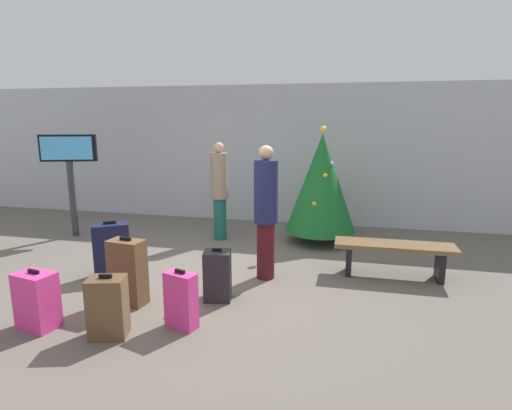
{
  "coord_description": "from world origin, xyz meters",
  "views": [
    {
      "loc": [
        1.98,
        -5.03,
        2.17
      ],
      "look_at": [
        0.61,
        0.89,
        0.9
      ],
      "focal_mm": 29.06,
      "sensor_mm": 36.0,
      "label": 1
    }
  ],
  "objects_px": {
    "suitcase_0": "(217,275)",
    "suitcase_5": "(181,300)",
    "suitcase_3": "(112,250)",
    "suitcase_1": "(108,307)",
    "waiting_bench": "(394,252)",
    "traveller_1": "(266,209)",
    "holiday_tree": "(321,183)",
    "flight_info_kiosk": "(69,165)",
    "suitcase_4": "(37,300)",
    "suitcase_2": "(128,272)",
    "traveller_0": "(219,189)"
  },
  "relations": [
    {
      "from": "suitcase_1",
      "to": "suitcase_0",
      "type": "bearing_deg",
      "value": 53.46
    },
    {
      "from": "waiting_bench",
      "to": "suitcase_2",
      "type": "bearing_deg",
      "value": -152.9
    },
    {
      "from": "holiday_tree",
      "to": "traveller_0",
      "type": "xyz_separation_m",
      "value": [
        -1.79,
        -0.24,
        -0.13
      ]
    },
    {
      "from": "waiting_bench",
      "to": "traveller_0",
      "type": "bearing_deg",
      "value": 157.37
    },
    {
      "from": "flight_info_kiosk",
      "to": "suitcase_4",
      "type": "relative_size",
      "value": 2.94
    },
    {
      "from": "traveller_0",
      "to": "traveller_1",
      "type": "distance_m",
      "value": 2.05
    },
    {
      "from": "holiday_tree",
      "to": "suitcase_3",
      "type": "relative_size",
      "value": 2.59
    },
    {
      "from": "suitcase_0",
      "to": "suitcase_5",
      "type": "distance_m",
      "value": 0.76
    },
    {
      "from": "holiday_tree",
      "to": "suitcase_0",
      "type": "distance_m",
      "value": 3.01
    },
    {
      "from": "waiting_bench",
      "to": "traveller_0",
      "type": "height_order",
      "value": "traveller_0"
    },
    {
      "from": "traveller_1",
      "to": "suitcase_2",
      "type": "distance_m",
      "value": 1.93
    },
    {
      "from": "waiting_bench",
      "to": "traveller_0",
      "type": "relative_size",
      "value": 0.92
    },
    {
      "from": "suitcase_3",
      "to": "suitcase_1",
      "type": "bearing_deg",
      "value": -59.43
    },
    {
      "from": "flight_info_kiosk",
      "to": "suitcase_2",
      "type": "height_order",
      "value": "flight_info_kiosk"
    },
    {
      "from": "holiday_tree",
      "to": "suitcase_2",
      "type": "height_order",
      "value": "holiday_tree"
    },
    {
      "from": "traveller_0",
      "to": "suitcase_2",
      "type": "bearing_deg",
      "value": -94.67
    },
    {
      "from": "holiday_tree",
      "to": "suitcase_3",
      "type": "bearing_deg",
      "value": -139.53
    },
    {
      "from": "traveller_1",
      "to": "suitcase_0",
      "type": "bearing_deg",
      "value": -117.51
    },
    {
      "from": "waiting_bench",
      "to": "traveller_0",
      "type": "xyz_separation_m",
      "value": [
        -2.92,
        1.22,
        0.58
      ]
    },
    {
      "from": "holiday_tree",
      "to": "traveller_1",
      "type": "xyz_separation_m",
      "value": [
        -0.6,
        -1.9,
        -0.1
      ]
    },
    {
      "from": "holiday_tree",
      "to": "suitcase_2",
      "type": "distance_m",
      "value": 3.74
    },
    {
      "from": "suitcase_1",
      "to": "suitcase_5",
      "type": "height_order",
      "value": "suitcase_1"
    },
    {
      "from": "suitcase_0",
      "to": "suitcase_5",
      "type": "height_order",
      "value": "suitcase_0"
    },
    {
      "from": "traveller_0",
      "to": "suitcase_2",
      "type": "height_order",
      "value": "traveller_0"
    },
    {
      "from": "suitcase_1",
      "to": "suitcase_3",
      "type": "xyz_separation_m",
      "value": [
        -0.88,
        1.49,
        0.06
      ]
    },
    {
      "from": "traveller_0",
      "to": "suitcase_3",
      "type": "bearing_deg",
      "value": -113.87
    },
    {
      "from": "traveller_0",
      "to": "waiting_bench",
      "type": "bearing_deg",
      "value": -22.63
    },
    {
      "from": "suitcase_0",
      "to": "suitcase_1",
      "type": "xyz_separation_m",
      "value": [
        -0.8,
        -1.08,
        0.01
      ]
    },
    {
      "from": "holiday_tree",
      "to": "suitcase_1",
      "type": "distance_m",
      "value": 4.29
    },
    {
      "from": "suitcase_0",
      "to": "suitcase_4",
      "type": "bearing_deg",
      "value": -146.37
    },
    {
      "from": "suitcase_0",
      "to": "traveller_0",
      "type": "bearing_deg",
      "value": 107.14
    },
    {
      "from": "traveller_1",
      "to": "waiting_bench",
      "type": "bearing_deg",
      "value": 14.37
    },
    {
      "from": "suitcase_4",
      "to": "suitcase_5",
      "type": "height_order",
      "value": "same"
    },
    {
      "from": "traveller_1",
      "to": "suitcase_0",
      "type": "height_order",
      "value": "traveller_1"
    },
    {
      "from": "suitcase_0",
      "to": "suitcase_4",
      "type": "relative_size",
      "value": 1.01
    },
    {
      "from": "holiday_tree",
      "to": "suitcase_5",
      "type": "height_order",
      "value": "holiday_tree"
    },
    {
      "from": "holiday_tree",
      "to": "flight_info_kiosk",
      "type": "height_order",
      "value": "holiday_tree"
    },
    {
      "from": "suitcase_0",
      "to": "suitcase_2",
      "type": "height_order",
      "value": "suitcase_2"
    },
    {
      "from": "waiting_bench",
      "to": "traveller_1",
      "type": "xyz_separation_m",
      "value": [
        -1.73,
        -0.44,
        0.61
      ]
    },
    {
      "from": "suitcase_2",
      "to": "suitcase_3",
      "type": "bearing_deg",
      "value": 132.11
    },
    {
      "from": "holiday_tree",
      "to": "suitcase_5",
      "type": "xyz_separation_m",
      "value": [
        -1.18,
        -3.46,
        -0.77
      ]
    },
    {
      "from": "suitcase_1",
      "to": "suitcase_4",
      "type": "distance_m",
      "value": 0.83
    },
    {
      "from": "traveller_0",
      "to": "suitcase_0",
      "type": "height_order",
      "value": "traveller_0"
    },
    {
      "from": "holiday_tree",
      "to": "suitcase_3",
      "type": "height_order",
      "value": "holiday_tree"
    },
    {
      "from": "suitcase_5",
      "to": "suitcase_1",
      "type": "bearing_deg",
      "value": -152.26
    },
    {
      "from": "suitcase_4",
      "to": "traveller_1",
      "type": "bearing_deg",
      "value": 42.78
    },
    {
      "from": "waiting_bench",
      "to": "suitcase_3",
      "type": "distance_m",
      "value": 3.93
    },
    {
      "from": "suitcase_5",
      "to": "suitcase_4",
      "type": "bearing_deg",
      "value": -166.9
    },
    {
      "from": "flight_info_kiosk",
      "to": "waiting_bench",
      "type": "height_order",
      "value": "flight_info_kiosk"
    },
    {
      "from": "suitcase_0",
      "to": "suitcase_1",
      "type": "height_order",
      "value": "suitcase_1"
    }
  ]
}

